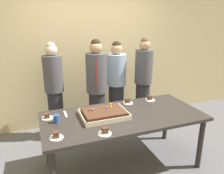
{
  "coord_description": "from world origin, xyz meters",
  "views": [
    {
      "loc": [
        -1.04,
        -2.35,
        1.97
      ],
      "look_at": [
        -0.1,
        0.15,
        1.12
      ],
      "focal_mm": 34.44,
      "sensor_mm": 36.0,
      "label": 1
    }
  ],
  "objects_px": {
    "person_serving_front": "(54,90)",
    "cake_server_utensil": "(65,114)",
    "sheet_cake": "(104,113)",
    "person_striped_tie_right": "(97,88)",
    "plated_slice_near_left": "(56,136)",
    "drink_cup_nearest": "(56,119)",
    "plated_slice_center_front": "(47,117)",
    "person_green_shirt_behind": "(143,83)",
    "plated_slice_near_right": "(150,99)",
    "plated_slice_far_right": "(105,132)",
    "plated_slice_far_left": "(128,102)",
    "person_far_right_suit": "(116,84)",
    "party_table": "(123,120)"
  },
  "relations": [
    {
      "from": "plated_slice_center_front",
      "to": "cake_server_utensil",
      "type": "xyz_separation_m",
      "value": [
        0.24,
        0.05,
        -0.02
      ]
    },
    {
      "from": "plated_slice_center_front",
      "to": "plated_slice_near_right",
      "type": "bearing_deg",
      "value": 3.9
    },
    {
      "from": "plated_slice_near_right",
      "to": "cake_server_utensil",
      "type": "xyz_separation_m",
      "value": [
        -1.3,
        -0.06,
        -0.02
      ]
    },
    {
      "from": "party_table",
      "to": "plated_slice_near_left",
      "type": "xyz_separation_m",
      "value": [
        -0.89,
        -0.28,
        0.1
      ]
    },
    {
      "from": "sheet_cake",
      "to": "person_serving_front",
      "type": "relative_size",
      "value": 0.36
    },
    {
      "from": "sheet_cake",
      "to": "plated_slice_near_right",
      "type": "bearing_deg",
      "value": 19.18
    },
    {
      "from": "drink_cup_nearest",
      "to": "person_striped_tie_right",
      "type": "distance_m",
      "value": 1.14
    },
    {
      "from": "sheet_cake",
      "to": "drink_cup_nearest",
      "type": "height_order",
      "value": "sheet_cake"
    },
    {
      "from": "plated_slice_far_left",
      "to": "person_serving_front",
      "type": "xyz_separation_m",
      "value": [
        -0.97,
        0.78,
        0.06
      ]
    },
    {
      "from": "plated_slice_near_right",
      "to": "cake_server_utensil",
      "type": "bearing_deg",
      "value": -177.47
    },
    {
      "from": "plated_slice_far_left",
      "to": "plated_slice_far_right",
      "type": "xyz_separation_m",
      "value": [
        -0.61,
        -0.73,
        0.0
      ]
    },
    {
      "from": "plated_slice_far_left",
      "to": "cake_server_utensil",
      "type": "bearing_deg",
      "value": -175.99
    },
    {
      "from": "person_green_shirt_behind",
      "to": "plated_slice_far_left",
      "type": "bearing_deg",
      "value": 5.36
    },
    {
      "from": "plated_slice_center_front",
      "to": "person_green_shirt_behind",
      "type": "distance_m",
      "value": 1.86
    },
    {
      "from": "person_striped_tie_right",
      "to": "party_table",
      "type": "bearing_deg",
      "value": 15.84
    },
    {
      "from": "plated_slice_near_left",
      "to": "plated_slice_near_right",
      "type": "relative_size",
      "value": 1.0
    },
    {
      "from": "plated_slice_near_left",
      "to": "plated_slice_far_right",
      "type": "xyz_separation_m",
      "value": [
        0.51,
        -0.1,
        -0.0
      ]
    },
    {
      "from": "drink_cup_nearest",
      "to": "person_far_right_suit",
      "type": "relative_size",
      "value": 0.06
    },
    {
      "from": "cake_server_utensil",
      "to": "person_striped_tie_right",
      "type": "distance_m",
      "value": 0.91
    },
    {
      "from": "cake_server_utensil",
      "to": "drink_cup_nearest",
      "type": "bearing_deg",
      "value": -124.01
    },
    {
      "from": "sheet_cake",
      "to": "person_far_right_suit",
      "type": "xyz_separation_m",
      "value": [
        0.6,
        1.08,
        0.02
      ]
    },
    {
      "from": "plated_slice_center_front",
      "to": "cake_server_utensil",
      "type": "height_order",
      "value": "plated_slice_center_front"
    },
    {
      "from": "person_striped_tie_right",
      "to": "plated_slice_far_right",
      "type": "bearing_deg",
      "value": -1.97
    },
    {
      "from": "person_far_right_suit",
      "to": "party_table",
      "type": "bearing_deg",
      "value": 11.88
    },
    {
      "from": "party_table",
      "to": "person_striped_tie_right",
      "type": "xyz_separation_m",
      "value": [
        -0.08,
        0.93,
        0.18
      ]
    },
    {
      "from": "person_striped_tie_right",
      "to": "cake_server_utensil",
      "type": "bearing_deg",
      "value": -32.98
    },
    {
      "from": "sheet_cake",
      "to": "person_green_shirt_behind",
      "type": "distance_m",
      "value": 1.36
    },
    {
      "from": "person_serving_front",
      "to": "cake_server_utensil",
      "type": "bearing_deg",
      "value": -21.77
    },
    {
      "from": "party_table",
      "to": "person_serving_front",
      "type": "bearing_deg",
      "value": 123.63
    },
    {
      "from": "plated_slice_center_front",
      "to": "person_far_right_suit",
      "type": "bearing_deg",
      "value": 34.58
    },
    {
      "from": "plated_slice_center_front",
      "to": "drink_cup_nearest",
      "type": "xyz_separation_m",
      "value": [
        0.1,
        -0.16,
        0.03
      ]
    },
    {
      "from": "plated_slice_near_left",
      "to": "drink_cup_nearest",
      "type": "height_order",
      "value": "drink_cup_nearest"
    },
    {
      "from": "party_table",
      "to": "drink_cup_nearest",
      "type": "height_order",
      "value": "drink_cup_nearest"
    },
    {
      "from": "cake_server_utensil",
      "to": "person_striped_tie_right",
      "type": "bearing_deg",
      "value": 46.02
    },
    {
      "from": "plated_slice_near_right",
      "to": "person_green_shirt_behind",
      "type": "xyz_separation_m",
      "value": [
        0.19,
        0.58,
        0.08
      ]
    },
    {
      "from": "plated_slice_center_front",
      "to": "person_striped_tie_right",
      "type": "xyz_separation_m",
      "value": [
        0.86,
        0.7,
        0.07
      ]
    },
    {
      "from": "plated_slice_far_left",
      "to": "plated_slice_near_left",
      "type": "bearing_deg",
      "value": -150.48
    },
    {
      "from": "plated_slice_far_left",
      "to": "person_green_shirt_behind",
      "type": "distance_m",
      "value": 0.8
    },
    {
      "from": "plated_slice_center_front",
      "to": "person_serving_front",
      "type": "distance_m",
      "value": 0.91
    },
    {
      "from": "plated_slice_near_right",
      "to": "person_green_shirt_behind",
      "type": "distance_m",
      "value": 0.61
    },
    {
      "from": "plated_slice_center_front",
      "to": "cake_server_utensil",
      "type": "relative_size",
      "value": 0.75
    },
    {
      "from": "party_table",
      "to": "plated_slice_near_right",
      "type": "height_order",
      "value": "plated_slice_near_right"
    },
    {
      "from": "party_table",
      "to": "sheet_cake",
      "type": "xyz_separation_m",
      "value": [
        -0.25,
        0.05,
        0.12
      ]
    },
    {
      "from": "plated_slice_near_left",
      "to": "cake_server_utensil",
      "type": "distance_m",
      "value": 0.6
    },
    {
      "from": "party_table",
      "to": "plated_slice_far_left",
      "type": "bearing_deg",
      "value": 57.41
    },
    {
      "from": "plated_slice_center_front",
      "to": "person_far_right_suit",
      "type": "relative_size",
      "value": 0.09
    },
    {
      "from": "drink_cup_nearest",
      "to": "cake_server_utensil",
      "type": "height_order",
      "value": "drink_cup_nearest"
    },
    {
      "from": "person_striped_tie_right",
      "to": "person_far_right_suit",
      "type": "distance_m",
      "value": 0.47
    },
    {
      "from": "plated_slice_near_right",
      "to": "plated_slice_far_right",
      "type": "xyz_separation_m",
      "value": [
        -0.98,
        -0.72,
        0.0
      ]
    },
    {
      "from": "sheet_cake",
      "to": "plated_slice_far_left",
      "type": "height_order",
      "value": "sheet_cake"
    }
  ]
}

